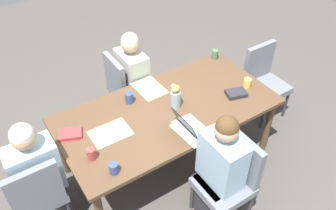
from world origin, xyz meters
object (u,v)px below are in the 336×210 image
at_px(coffee_mug_near_right, 247,83).
at_px(coffee_mug_centre_right, 114,168).
at_px(coffee_mug_centre_left, 215,54).
at_px(book_blue_cover, 236,93).
at_px(person_far_left_mid, 220,174).
at_px(chair_far_left_mid, 231,177).
at_px(person_head_right_left_near, 40,181).
at_px(chair_head_left_right_near, 263,78).
at_px(chair_near_left_far, 125,86).
at_px(book_red_cover, 70,134).
at_px(person_near_left_far, 133,85).
at_px(coffee_mug_near_left, 91,154).
at_px(chair_head_right_left_near, 37,193).
at_px(flower_vase, 176,97).
at_px(coffee_mug_far_left, 129,98).
at_px(laptop_far_left_mid, 189,127).
at_px(dining_table, 168,114).

bearing_deg(coffee_mug_near_right, coffee_mug_centre_right, 8.39).
distance_m(coffee_mug_centre_left, book_blue_cover, 0.69).
bearing_deg(person_far_left_mid, chair_far_left_mid, 141.24).
distance_m(person_head_right_left_near, chair_far_left_mid, 1.65).
bearing_deg(coffee_mug_centre_right, coffee_mug_centre_left, -153.72).
bearing_deg(chair_far_left_mid, coffee_mug_near_right, -138.95).
bearing_deg(book_blue_cover, coffee_mug_centre_right, 24.76).
bearing_deg(chair_far_left_mid, chair_head_left_right_near, -145.48).
height_order(chair_near_left_far, book_red_cover, chair_near_left_far).
bearing_deg(coffee_mug_near_right, chair_far_left_mid, 41.05).
xyz_separation_m(person_near_left_far, coffee_mug_near_left, (0.91, 0.96, 0.27)).
bearing_deg(chair_near_left_far, chair_head_right_left_near, 34.02).
bearing_deg(flower_vase, person_head_right_left_near, -1.25).
bearing_deg(coffee_mug_far_left, coffee_mug_centre_left, -172.89).
bearing_deg(person_head_right_left_near, laptop_far_left_mid, 164.11).
relative_size(person_near_left_far, coffee_mug_near_right, 11.80).
height_order(dining_table, coffee_mug_near_left, coffee_mug_near_left).
relative_size(person_near_left_far, coffee_mug_near_left, 10.98).
relative_size(person_far_left_mid, chair_head_left_right_near, 1.33).
bearing_deg(chair_head_left_right_near, coffee_mug_near_right, 23.13).
height_order(dining_table, laptop_far_left_mid, laptop_far_left_mid).
distance_m(chair_head_right_left_near, coffee_mug_near_right, 2.26).
xyz_separation_m(person_far_left_mid, coffee_mug_near_left, (0.91, -0.59, 0.27)).
xyz_separation_m(dining_table, chair_far_left_mid, (-0.12, 0.82, -0.18)).
distance_m(coffee_mug_near_right, book_red_cover, 1.83).
bearing_deg(coffee_mug_centre_left, chair_head_left_right_near, 141.22).
xyz_separation_m(person_near_left_far, book_blue_cover, (-0.66, 0.98, 0.24)).
bearing_deg(person_far_left_mid, person_head_right_left_near, -30.33).
height_order(coffee_mug_near_left, book_blue_cover, coffee_mug_near_left).
xyz_separation_m(chair_near_left_far, book_red_cover, (0.88, 0.66, 0.26)).
relative_size(person_near_left_far, coffee_mug_far_left, 10.90).
height_order(flower_vase, book_red_cover, flower_vase).
relative_size(dining_table, coffee_mug_near_right, 21.02).
bearing_deg(laptop_far_left_mid, coffee_mug_far_left, -68.14).
bearing_deg(chair_head_right_left_near, coffee_mug_centre_right, 148.44).
distance_m(person_near_left_far, laptop_far_left_mid, 1.16).
relative_size(person_head_right_left_near, coffee_mug_centre_right, 12.15).
height_order(dining_table, person_near_left_far, person_near_left_far).
distance_m(chair_head_left_right_near, laptop_far_left_mid, 1.50).
bearing_deg(flower_vase, person_far_left_mid, 87.03).
relative_size(coffee_mug_near_left, coffee_mug_centre_right, 1.11).
bearing_deg(coffee_mug_near_right, chair_head_right_left_near, -2.81).
bearing_deg(person_near_left_far, coffee_mug_far_left, 58.62).
xyz_separation_m(flower_vase, coffee_mug_near_left, (0.95, 0.17, -0.07)).
relative_size(person_far_left_mid, coffee_mug_near_left, 10.98).
height_order(person_near_left_far, coffee_mug_far_left, person_near_left_far).
bearing_deg(person_near_left_far, coffee_mug_centre_left, 159.62).
xyz_separation_m(chair_far_left_mid, coffee_mug_centre_right, (0.90, -0.42, 0.29)).
xyz_separation_m(flower_vase, coffee_mug_centre_left, (-0.86, -0.45, -0.07)).
distance_m(person_near_left_far, coffee_mug_near_left, 1.35).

